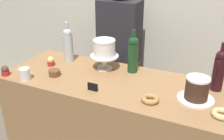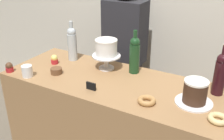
# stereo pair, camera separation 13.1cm
# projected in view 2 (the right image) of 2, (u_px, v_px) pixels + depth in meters

# --- Properties ---
(back_wall) EXTENTS (6.00, 0.05, 2.60)m
(back_wall) POSITION_uv_depth(u_px,v_px,m) (160.00, 8.00, 2.44)
(back_wall) COLOR beige
(back_wall) RESTS_ON ground_plane
(display_counter) EXTENTS (1.58, 0.62, 0.95)m
(display_counter) POSITION_uv_depth(u_px,v_px,m) (112.00, 135.00, 2.08)
(display_counter) COLOR #997047
(display_counter) RESTS_ON ground_plane
(cake_stand_pedestal) EXTENTS (0.22, 0.22, 0.11)m
(cake_stand_pedestal) POSITION_uv_depth(u_px,v_px,m) (106.00, 59.00, 2.03)
(cake_stand_pedestal) COLOR silver
(cake_stand_pedestal) RESTS_ON display_counter
(white_layer_cake) EXTENTS (0.17, 0.17, 0.12)m
(white_layer_cake) POSITION_uv_depth(u_px,v_px,m) (106.00, 47.00, 1.99)
(white_layer_cake) COLOR white
(white_layer_cake) RESTS_ON cake_stand_pedestal
(silver_serving_platter) EXTENTS (0.23, 0.23, 0.01)m
(silver_serving_platter) POSITION_uv_depth(u_px,v_px,m) (194.00, 102.00, 1.61)
(silver_serving_platter) COLOR white
(silver_serving_platter) RESTS_ON display_counter
(chocolate_round_cake) EXTENTS (0.14, 0.14, 0.14)m
(chocolate_round_cake) POSITION_uv_depth(u_px,v_px,m) (195.00, 91.00, 1.58)
(chocolate_round_cake) COLOR #3D2619
(chocolate_round_cake) RESTS_ON silver_serving_platter
(wine_bottle_green) EXTENTS (0.08, 0.08, 0.33)m
(wine_bottle_green) POSITION_uv_depth(u_px,v_px,m) (135.00, 54.00, 1.94)
(wine_bottle_green) COLOR #193D1E
(wine_bottle_green) RESTS_ON display_counter
(wine_bottle_clear) EXTENTS (0.08, 0.08, 0.33)m
(wine_bottle_clear) POSITION_uv_depth(u_px,v_px,m) (72.00, 43.00, 2.17)
(wine_bottle_clear) COLOR #B2BCC1
(wine_bottle_clear) RESTS_ON display_counter
(wine_bottle_dark_red) EXTENTS (0.08, 0.08, 0.33)m
(wine_bottle_dark_red) POSITION_uv_depth(u_px,v_px,m) (220.00, 73.00, 1.65)
(wine_bottle_dark_red) COLOR black
(wine_bottle_dark_red) RESTS_ON display_counter
(cupcake_chocolate) EXTENTS (0.06, 0.06, 0.07)m
(cupcake_chocolate) POSITION_uv_depth(u_px,v_px,m) (9.00, 67.00, 2.00)
(cupcake_chocolate) COLOR red
(cupcake_chocolate) RESTS_ON display_counter
(cupcake_lemon) EXTENTS (0.06, 0.06, 0.07)m
(cupcake_lemon) POSITION_uv_depth(u_px,v_px,m) (54.00, 59.00, 2.14)
(cupcake_lemon) COLOR red
(cupcake_lemon) RESTS_ON display_counter
(donut_maple) EXTENTS (0.11, 0.11, 0.03)m
(donut_maple) POSITION_uv_depth(u_px,v_px,m) (147.00, 101.00, 1.61)
(donut_maple) COLOR #B27F47
(donut_maple) RESTS_ON display_counter
(donut_glazed) EXTENTS (0.11, 0.11, 0.03)m
(donut_glazed) POSITION_uv_depth(u_px,v_px,m) (218.00, 119.00, 1.44)
(donut_glazed) COLOR #E0C17F
(donut_glazed) RESTS_ON display_counter
(cookie_stack) EXTENTS (0.08, 0.08, 0.04)m
(cookie_stack) POSITION_uv_depth(u_px,v_px,m) (56.00, 71.00, 1.97)
(cookie_stack) COLOR brown
(cookie_stack) RESTS_ON display_counter
(price_sign_chalkboard) EXTENTS (0.07, 0.01, 0.05)m
(price_sign_chalkboard) POSITION_uv_depth(u_px,v_px,m) (91.00, 86.00, 1.75)
(price_sign_chalkboard) COLOR black
(price_sign_chalkboard) RESTS_ON display_counter
(coffee_cup_ceramic) EXTENTS (0.08, 0.08, 0.09)m
(coffee_cup_ceramic) POSITION_uv_depth(u_px,v_px,m) (27.00, 71.00, 1.92)
(coffee_cup_ceramic) COLOR white
(coffee_cup_ceramic) RESTS_ON display_counter
(barista_figure) EXTENTS (0.36, 0.22, 1.60)m
(barista_figure) POSITION_uv_depth(u_px,v_px,m) (124.00, 61.00, 2.48)
(barista_figure) COLOR black
(barista_figure) RESTS_ON ground_plane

